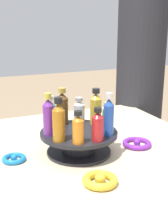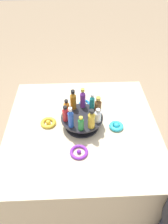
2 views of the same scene
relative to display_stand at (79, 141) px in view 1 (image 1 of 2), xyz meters
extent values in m
cylinder|color=black|center=(0.00, 0.00, -0.04)|extent=(0.23, 0.23, 0.01)
cylinder|color=black|center=(0.00, 0.00, -0.01)|extent=(0.12, 0.12, 0.06)
cylinder|color=black|center=(0.00, 0.00, 0.03)|extent=(0.27, 0.27, 0.01)
cylinder|color=#288438|center=(-0.01, -0.10, 0.07)|extent=(0.03, 0.03, 0.07)
cone|color=#288438|center=(-0.01, -0.10, 0.11)|extent=(0.03, 0.03, 0.02)
cylinder|color=gold|center=(-0.01, -0.10, 0.13)|extent=(0.02, 0.02, 0.01)
cylinder|color=gold|center=(0.05, -0.09, 0.08)|extent=(0.04, 0.04, 0.10)
cone|color=gold|center=(0.05, -0.09, 0.14)|extent=(0.04, 0.04, 0.02)
cylinder|color=black|center=(0.05, -0.09, 0.16)|extent=(0.03, 0.03, 0.02)
cylinder|color=silver|center=(0.10, -0.04, 0.07)|extent=(0.04, 0.04, 0.07)
cone|color=silver|center=(0.10, -0.04, 0.11)|extent=(0.04, 0.04, 0.02)
cylinder|color=#B2B2B7|center=(0.10, -0.04, 0.12)|extent=(0.03, 0.03, 0.01)
cylinder|color=brown|center=(0.10, 0.02, 0.08)|extent=(0.04, 0.04, 0.10)
cone|color=brown|center=(0.10, 0.02, 0.14)|extent=(0.04, 0.04, 0.02)
cylinder|color=#B79338|center=(0.10, 0.02, 0.16)|extent=(0.03, 0.03, 0.02)
cylinder|color=teal|center=(0.07, 0.08, 0.08)|extent=(0.03, 0.03, 0.09)
cone|color=teal|center=(0.07, 0.08, 0.13)|extent=(0.03, 0.03, 0.02)
cylinder|color=silver|center=(0.07, 0.08, 0.15)|extent=(0.02, 0.02, 0.02)
cylinder|color=#702D93|center=(0.01, 0.10, 0.09)|extent=(0.04, 0.04, 0.10)
cone|color=#702D93|center=(0.01, 0.10, 0.15)|extent=(0.04, 0.04, 0.02)
cylinder|color=gold|center=(0.01, 0.10, 0.17)|extent=(0.02, 0.02, 0.02)
cylinder|color=#AD6B19|center=(-0.05, 0.09, 0.09)|extent=(0.04, 0.04, 0.10)
cone|color=#AD6B19|center=(-0.05, 0.09, 0.15)|extent=(0.04, 0.04, 0.02)
cylinder|color=black|center=(-0.05, 0.09, 0.17)|extent=(0.03, 0.03, 0.02)
cylinder|color=orange|center=(-0.10, 0.04, 0.07)|extent=(0.04, 0.04, 0.08)
cone|color=orange|center=(-0.10, 0.04, 0.12)|extent=(0.04, 0.04, 0.02)
cylinder|color=black|center=(-0.10, 0.04, 0.13)|extent=(0.02, 0.02, 0.01)
cylinder|color=#B21E23|center=(-0.10, -0.02, 0.07)|extent=(0.04, 0.04, 0.08)
cone|color=#B21E23|center=(-0.10, -0.02, 0.12)|extent=(0.04, 0.04, 0.02)
cylinder|color=black|center=(-0.10, -0.02, 0.14)|extent=(0.02, 0.02, 0.01)
cylinder|color=#234CAD|center=(-0.07, -0.08, 0.09)|extent=(0.03, 0.03, 0.10)
cone|color=#234CAD|center=(-0.07, -0.08, 0.15)|extent=(0.03, 0.03, 0.02)
cylinder|color=silver|center=(-0.07, -0.08, 0.17)|extent=(0.02, 0.02, 0.02)
torus|color=#2DB7CC|center=(0.22, -0.03, -0.03)|extent=(0.09, 0.09, 0.03)
sphere|color=#2DB7CC|center=(0.22, -0.03, -0.03)|extent=(0.04, 0.04, 0.04)
torus|color=blue|center=(0.03, 0.22, -0.04)|extent=(0.08, 0.08, 0.02)
sphere|color=blue|center=(0.03, 0.22, -0.03)|extent=(0.02, 0.02, 0.02)
torus|color=gold|center=(-0.22, 0.03, -0.03)|extent=(0.10, 0.10, 0.02)
sphere|color=gold|center=(-0.22, 0.03, -0.03)|extent=(0.03, 0.03, 0.03)
torus|color=purple|center=(-0.03, -0.22, -0.04)|extent=(0.11, 0.11, 0.02)
sphere|color=purple|center=(-0.03, -0.22, -0.03)|extent=(0.03, 0.03, 0.03)
cylinder|color=#282D42|center=(0.52, -0.59, -0.50)|extent=(0.23, 0.23, 0.66)
cylinder|color=#232328|center=(0.52, -0.59, 0.20)|extent=(0.27, 0.27, 0.75)
camera|label=1|loc=(-0.94, 0.38, 0.41)|focal=50.00mm
camera|label=2|loc=(-0.03, -1.02, 0.99)|focal=35.00mm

